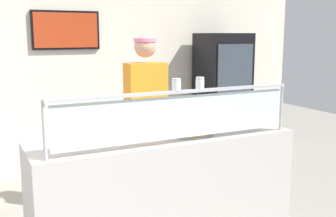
{
  "coord_description": "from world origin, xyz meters",
  "views": [
    {
      "loc": [
        -0.33,
        -2.6,
        1.76
      ],
      "look_at": [
        1.14,
        0.36,
        1.16
      ],
      "focal_mm": 43.78,
      "sensor_mm": 36.0,
      "label": 1
    }
  ],
  "objects_px": {
    "parmesan_shaker": "(176,85)",
    "pizza_server": "(187,130)",
    "pizza_tray": "(188,132)",
    "drink_fridge": "(222,97)",
    "worker_figure": "(147,114)",
    "pepper_flake_shaker": "(200,84)"
  },
  "relations": [
    {
      "from": "pizza_server",
      "to": "pepper_flake_shaker",
      "type": "relative_size",
      "value": 3.0
    },
    {
      "from": "pizza_tray",
      "to": "worker_figure",
      "type": "height_order",
      "value": "worker_figure"
    },
    {
      "from": "pepper_flake_shaker",
      "to": "worker_figure",
      "type": "relative_size",
      "value": 0.05
    },
    {
      "from": "pizza_tray",
      "to": "worker_figure",
      "type": "distance_m",
      "value": 0.68
    },
    {
      "from": "pepper_flake_shaker",
      "to": "drink_fridge",
      "type": "xyz_separation_m",
      "value": [
        1.66,
        2.16,
        -0.5
      ]
    },
    {
      "from": "worker_figure",
      "to": "drink_fridge",
      "type": "distance_m",
      "value": 2.12
    },
    {
      "from": "pizza_server",
      "to": "worker_figure",
      "type": "xyz_separation_m",
      "value": [
        -0.06,
        0.69,
        0.02
      ]
    },
    {
      "from": "pizza_server",
      "to": "parmesan_shaker",
      "type": "bearing_deg",
      "value": -130.09
    },
    {
      "from": "pizza_server",
      "to": "pepper_flake_shaker",
      "type": "height_order",
      "value": "pepper_flake_shaker"
    },
    {
      "from": "worker_figure",
      "to": "pizza_tray",
      "type": "bearing_deg",
      "value": -82.81
    },
    {
      "from": "pizza_server",
      "to": "parmesan_shaker",
      "type": "relative_size",
      "value": 3.05
    },
    {
      "from": "pizza_server",
      "to": "drink_fridge",
      "type": "height_order",
      "value": "drink_fridge"
    },
    {
      "from": "pepper_flake_shaker",
      "to": "drink_fridge",
      "type": "bearing_deg",
      "value": 52.39
    },
    {
      "from": "pizza_server",
      "to": "worker_figure",
      "type": "height_order",
      "value": "worker_figure"
    },
    {
      "from": "parmesan_shaker",
      "to": "pizza_server",
      "type": "bearing_deg",
      "value": 45.77
    },
    {
      "from": "pizza_tray",
      "to": "drink_fridge",
      "type": "relative_size",
      "value": 0.24
    },
    {
      "from": "worker_figure",
      "to": "parmesan_shaker",
      "type": "bearing_deg",
      "value": -99.36
    },
    {
      "from": "pizza_tray",
      "to": "drink_fridge",
      "type": "height_order",
      "value": "drink_fridge"
    },
    {
      "from": "pepper_flake_shaker",
      "to": "drink_fridge",
      "type": "relative_size",
      "value": 0.05
    },
    {
      "from": "parmesan_shaker",
      "to": "pepper_flake_shaker",
      "type": "relative_size",
      "value": 0.98
    },
    {
      "from": "parmesan_shaker",
      "to": "drink_fridge",
      "type": "distance_m",
      "value": 2.9
    },
    {
      "from": "drink_fridge",
      "to": "pizza_server",
      "type": "bearing_deg",
      "value": -130.42
    }
  ]
}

